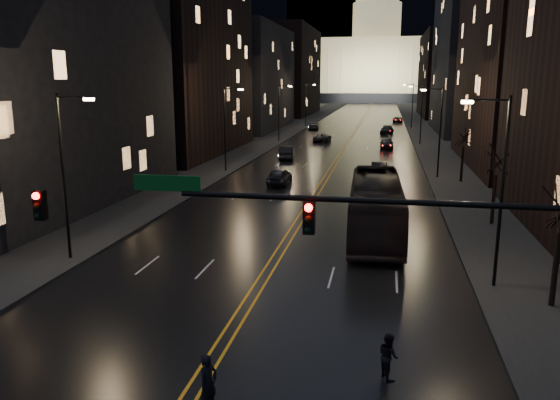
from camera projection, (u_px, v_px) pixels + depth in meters
The scene contains 34 objects.
ground at pixel (204, 375), 18.26m from camera, with size 900.00×900.00×0.00m, color black.
road at pixel (363, 118), 142.95m from camera, with size 20.00×320.00×0.02m, color black.
sidewalk_left at pixel (310, 117), 145.51m from camera, with size 8.00×320.00×0.16m, color black.
sidewalk_right at pixel (418, 118), 140.37m from camera, with size 8.00×320.00×0.16m, color black.
center_line at pixel (363, 118), 142.95m from camera, with size 0.62×320.00×0.01m, color orange.
building_left_near at pixel (26, 62), 40.86m from camera, with size 12.00×28.00×22.00m, color black.
building_left_mid at pixel (180, 46), 70.90m from camera, with size 12.00×30.00×28.00m, color black.
building_left_far at pixel (250, 78), 108.21m from camera, with size 12.00×34.00×20.00m, color black.
building_left_dist at pixel (291, 72), 153.82m from camera, with size 12.00×40.00×24.00m, color black.
building_right_mid at pixel (473, 61), 99.86m from camera, with size 12.00×34.00×26.00m, color black.
building_right_dist at pixel (445, 75), 146.33m from camera, with size 12.00×40.00×22.00m, color black.
capitol at pixel (375, 64), 254.37m from camera, with size 90.00×50.00×58.50m.
traffic_signal at pixel (390, 238), 16.08m from camera, with size 17.29×0.45×7.00m.
streetlamp_right_near at pixel (498, 183), 24.78m from camera, with size 2.13×0.25×9.00m.
streetlamp_left_near at pixel (66, 169), 28.75m from camera, with size 2.13×0.25×9.00m.
streetlamp_right_mid at pixel (438, 128), 53.55m from camera, with size 2.13×0.25×9.00m.
streetlamp_left_mid at pixel (226, 124), 57.52m from camera, with size 2.13×0.25×9.00m.
streetlamp_right_far at pixel (420, 111), 82.33m from camera, with size 2.13×0.25×9.00m.
streetlamp_left_far at pixel (280, 110), 86.30m from camera, with size 2.13×0.25×9.00m.
streetlamp_right_dist at pixel (412, 103), 111.10m from camera, with size 2.13×0.25×9.00m.
streetlamp_left_dist at pixel (307, 102), 115.07m from camera, with size 2.13×0.25×9.00m.
tree_right_mid at pixel (497, 159), 36.01m from camera, with size 2.40×2.40×6.65m.
tree_right_far at pixel (464, 136), 51.35m from camera, with size 2.40×2.40×6.65m.
bus at pixel (376, 207), 34.37m from camera, with size 3.12×13.35×3.72m, color black.
oncoming_car_a at pixel (279, 176), 51.47m from camera, with size 1.88×4.67×1.59m, color black.
oncoming_car_b at pixel (287, 153), 67.91m from camera, with size 1.76×5.04×1.66m, color black.
oncoming_car_c at pixel (322, 138), 87.03m from camera, with size 2.25×4.88×1.36m, color black.
oncoming_car_d at pixel (313, 126), 108.02m from camera, with size 2.14×5.26×1.53m, color black.
receding_car_a at pixel (379, 169), 55.76m from camera, with size 1.54×4.41×1.45m, color black.
receding_car_b at pixel (387, 144), 77.87m from camera, with size 1.85×4.61×1.57m, color black.
receding_car_c at pixel (387, 130), 99.55m from camera, with size 2.12×5.22×1.51m, color black.
receding_car_d at pixel (398, 120), 126.36m from camera, with size 2.20×4.78×1.33m, color black.
pedestrian_a at pixel (208, 384), 15.99m from camera, with size 0.68×0.44×1.86m, color black.
pedestrian_b at pixel (388, 356), 17.95m from camera, with size 0.76×0.42×1.57m, color black.
Camera 1 is at (5.63, -15.80, 9.65)m, focal length 35.00 mm.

